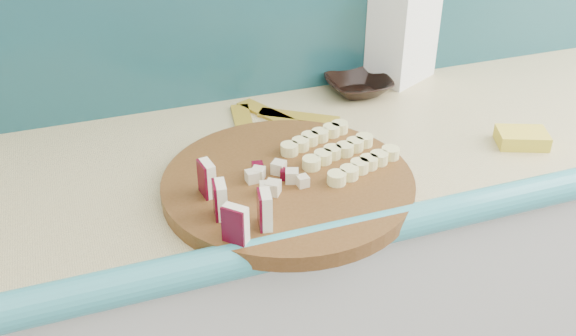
% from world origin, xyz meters
% --- Properties ---
extents(kitchen_counter, '(2.20, 0.63, 0.91)m').
position_xyz_m(kitchen_counter, '(0.10, 1.50, 0.46)').
color(kitchen_counter, beige).
rests_on(kitchen_counter, ground).
extents(cutting_board, '(0.59, 0.59, 0.03)m').
position_xyz_m(cutting_board, '(-0.17, 1.36, 0.92)').
color(cutting_board, '#4D2C10').
rests_on(cutting_board, kitchen_counter).
extents(apple_wedges, '(0.10, 0.19, 0.06)m').
position_xyz_m(apple_wedges, '(-0.30, 1.27, 0.97)').
color(apple_wedges, '#FEF1CB').
rests_on(apple_wedges, cutting_board).
extents(apple_chunks, '(0.07, 0.08, 0.02)m').
position_xyz_m(apple_chunks, '(-0.20, 1.35, 0.95)').
color(apple_chunks, beige).
rests_on(apple_chunks, cutting_board).
extents(banana_slices, '(0.21, 0.21, 0.02)m').
position_xyz_m(banana_slices, '(-0.05, 1.40, 0.95)').
color(banana_slices, '#EFE892').
rests_on(banana_slices, cutting_board).
extents(brown_bowl, '(0.15, 0.15, 0.04)m').
position_xyz_m(brown_bowl, '(0.13, 1.71, 0.93)').
color(brown_bowl, black).
rests_on(brown_bowl, kitchen_counter).
extents(flour_bag, '(0.19, 0.17, 0.27)m').
position_xyz_m(flour_bag, '(0.27, 1.76, 1.04)').
color(flour_bag, white).
rests_on(flour_bag, kitchen_counter).
extents(sponge, '(0.12, 0.10, 0.03)m').
position_xyz_m(sponge, '(0.34, 1.36, 0.92)').
color(sponge, yellow).
rests_on(sponge, kitchen_counter).
extents(banana_peel, '(0.25, 0.21, 0.01)m').
position_xyz_m(banana_peel, '(-0.11, 1.65, 0.91)').
color(banana_peel, gold).
rests_on(banana_peel, kitchen_counter).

